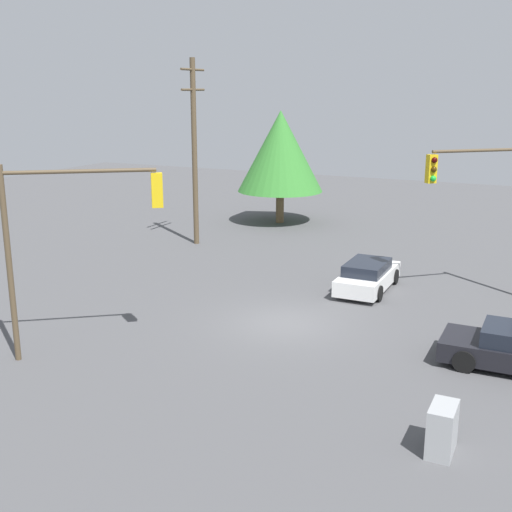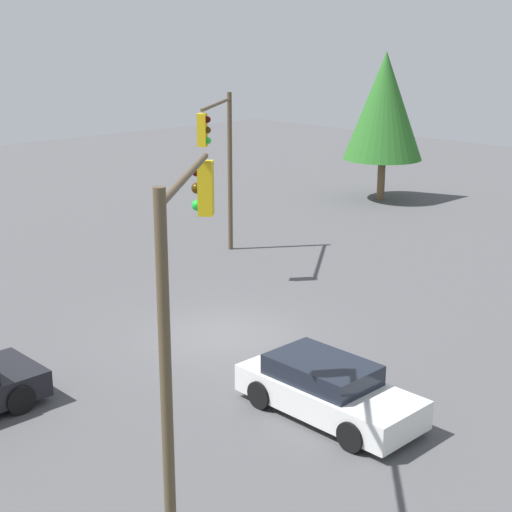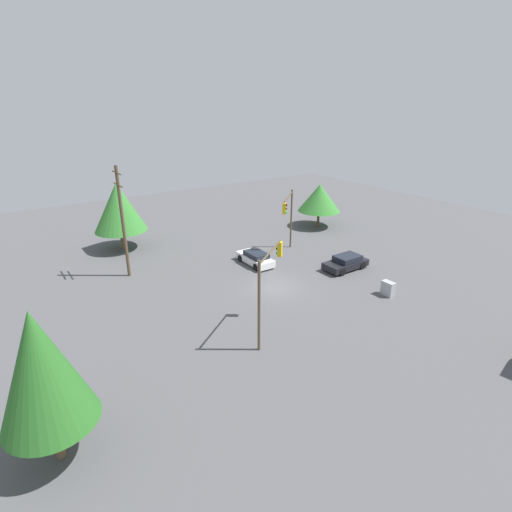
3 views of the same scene
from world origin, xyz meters
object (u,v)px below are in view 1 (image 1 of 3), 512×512
sedan_white (368,276)px  traffic_signal_main (71,225)px  traffic_signal_cross (490,194)px  electrical_cabinet (442,429)px

sedan_white → traffic_signal_main: size_ratio=0.70×
traffic_signal_cross → electrical_cabinet: size_ratio=5.24×
electrical_cabinet → traffic_signal_main: bearing=85.8°
traffic_signal_cross → electrical_cabinet: traffic_signal_cross is taller
sedan_white → electrical_cabinet: bearing=-66.1°
traffic_signal_cross → electrical_cabinet: (-12.04, -0.60, -3.70)m
traffic_signal_main → electrical_cabinet: 11.91m
electrical_cabinet → traffic_signal_cross: bearing=2.9°
traffic_signal_main → traffic_signal_cross: bearing=9.7°
sedan_white → electrical_cabinet: (-11.41, -5.05, -0.03)m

